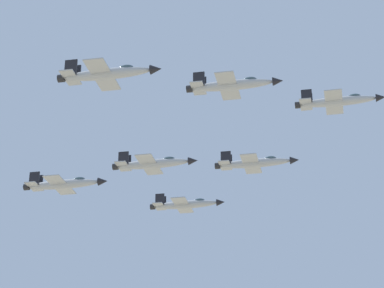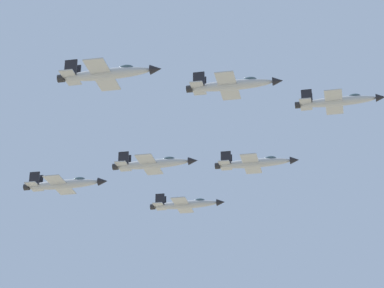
{
  "view_description": "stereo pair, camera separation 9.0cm",
  "coord_description": "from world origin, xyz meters",
  "px_view_note": "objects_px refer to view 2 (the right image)",
  "views": [
    {
      "loc": [
        -28.54,
        116.27,
        33.76
      ],
      "look_at": [
        32.59,
        -23.12,
        102.18
      ],
      "focal_mm": 73.86,
      "sensor_mm": 36.0,
      "label": 1
    },
    {
      "loc": [
        -28.63,
        116.23,
        33.76
      ],
      "look_at": [
        32.59,
        -23.12,
        102.18
      ],
      "focal_mm": 73.86,
      "sensor_mm": 36.0,
      "label": 2
    }
  ],
  "objects_px": {
    "jet_right_wingman": "(232,85)",
    "jet_slot_rear": "(153,164)",
    "jet_left_wingman": "(255,163)",
    "jet_left_outer": "(186,204)",
    "jet_trailing": "(64,184)",
    "jet_lead": "(338,101)",
    "jet_right_outer": "(107,74)"
  },
  "relations": [
    {
      "from": "jet_left_outer",
      "to": "jet_right_outer",
      "type": "relative_size",
      "value": 1.01
    },
    {
      "from": "jet_left_outer",
      "to": "jet_slot_rear",
      "type": "xyz_separation_m",
      "value": [
        -7.09,
        32.75,
        -2.69
      ]
    },
    {
      "from": "jet_right_outer",
      "to": "jet_trailing",
      "type": "bearing_deg",
      "value": 119.98
    },
    {
      "from": "jet_right_wingman",
      "to": "jet_slot_rear",
      "type": "xyz_separation_m",
      "value": [
        22.81,
        -12.2,
        -7.88
      ]
    },
    {
      "from": "jet_slot_rear",
      "to": "jet_right_outer",
      "type": "bearing_deg",
      "value": -90.19
    },
    {
      "from": "jet_left_outer",
      "to": "jet_right_outer",
      "type": "xyz_separation_m",
      "value": [
        -14.19,
        65.5,
        0.63
      ]
    },
    {
      "from": "jet_right_wingman",
      "to": "jet_trailing",
      "type": "height_order",
      "value": "jet_right_wingman"
    },
    {
      "from": "jet_lead",
      "to": "jet_slot_rear",
      "type": "height_order",
      "value": "jet_lead"
    },
    {
      "from": "jet_right_outer",
      "to": "jet_right_wingman",
      "type": "bearing_deg",
      "value": 39.88
    },
    {
      "from": "jet_lead",
      "to": "jet_right_outer",
      "type": "height_order",
      "value": "jet_lead"
    },
    {
      "from": "jet_lead",
      "to": "jet_left_outer",
      "type": "xyz_separation_m",
      "value": [
        45.62,
        -24.4,
        -8.13
      ]
    },
    {
      "from": "jet_trailing",
      "to": "jet_right_wingman",
      "type": "bearing_deg",
      "value": -23.19
    },
    {
      "from": "jet_left_wingman",
      "to": "jet_slot_rear",
      "type": "relative_size",
      "value": 1.05
    },
    {
      "from": "jet_trailing",
      "to": "jet_right_outer",
      "type": "bearing_deg",
      "value": -59.7
    },
    {
      "from": "jet_left_wingman",
      "to": "jet_left_outer",
      "type": "relative_size",
      "value": 1.02
    },
    {
      "from": "jet_lead",
      "to": "jet_left_outer",
      "type": "bearing_deg",
      "value": 139.97
    },
    {
      "from": "jet_left_wingman",
      "to": "jet_lead",
      "type": "bearing_deg",
      "value": -40.67
    },
    {
      "from": "jet_left_outer",
      "to": "jet_slot_rear",
      "type": "height_order",
      "value": "jet_left_outer"
    },
    {
      "from": "jet_right_wingman",
      "to": "jet_slot_rear",
      "type": "height_order",
      "value": "jet_right_wingman"
    },
    {
      "from": "jet_right_wingman",
      "to": "jet_trailing",
      "type": "bearing_deg",
      "value": 156.21
    },
    {
      "from": "jet_slot_rear",
      "to": "jet_left_outer",
      "type": "bearing_deg",
      "value": 89.81
    },
    {
      "from": "jet_right_wingman",
      "to": "jet_trailing",
      "type": "relative_size",
      "value": 1.0
    },
    {
      "from": "jet_lead",
      "to": "jet_left_wingman",
      "type": "relative_size",
      "value": 0.97
    },
    {
      "from": "jet_right_outer",
      "to": "jet_slot_rear",
      "type": "distance_m",
      "value": 33.67
    },
    {
      "from": "jet_left_wingman",
      "to": "jet_trailing",
      "type": "height_order",
      "value": "jet_left_wingman"
    },
    {
      "from": "jet_right_wingman",
      "to": "jet_slot_rear",
      "type": "distance_m",
      "value": 27.04
    },
    {
      "from": "jet_left_wingman",
      "to": "jet_slot_rear",
      "type": "distance_m",
      "value": 26.44
    },
    {
      "from": "jet_left_outer",
      "to": "jet_trailing",
      "type": "xyz_separation_m",
      "value": [
        12.17,
        36.92,
        -5.79
      ]
    },
    {
      "from": "jet_left_wingman",
      "to": "jet_right_wingman",
      "type": "xyz_separation_m",
      "value": [
        -7.09,
        32.75,
        2.44
      ]
    },
    {
      "from": "jet_right_outer",
      "to": "jet_lead",
      "type": "bearing_deg",
      "value": 39.88
    },
    {
      "from": "jet_slot_rear",
      "to": "jet_right_wingman",
      "type": "bearing_deg",
      "value": -40.55
    },
    {
      "from": "jet_left_outer",
      "to": "jet_trailing",
      "type": "distance_m",
      "value": 39.3
    }
  ]
}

